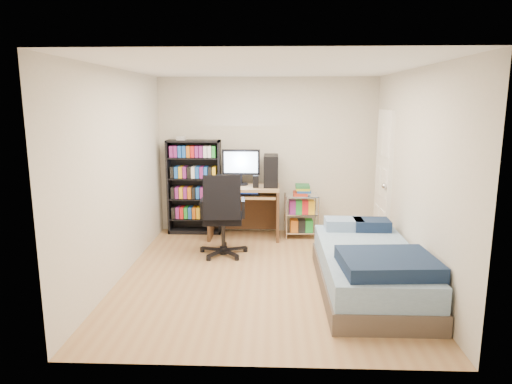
{
  "coord_description": "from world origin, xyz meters",
  "views": [
    {
      "loc": [
        0.1,
        -5.35,
        2.12
      ],
      "look_at": [
        -0.12,
        0.4,
        0.97
      ],
      "focal_mm": 32.0,
      "sensor_mm": 36.0,
      "label": 1
    }
  ],
  "objects_px": {
    "media_shelf": "(194,186)",
    "bed": "(369,268)",
    "office_chair": "(223,230)",
    "computer_desk": "(251,190)"
  },
  "relations": [
    {
      "from": "media_shelf",
      "to": "bed",
      "type": "distance_m",
      "value": 3.32
    },
    {
      "from": "computer_desk",
      "to": "bed",
      "type": "relative_size",
      "value": 0.64
    },
    {
      "from": "computer_desk",
      "to": "bed",
      "type": "bearing_deg",
      "value": -55.63
    },
    {
      "from": "office_chair",
      "to": "bed",
      "type": "distance_m",
      "value": 2.13
    },
    {
      "from": "computer_desk",
      "to": "office_chair",
      "type": "bearing_deg",
      "value": -110.26
    },
    {
      "from": "computer_desk",
      "to": "bed",
      "type": "distance_m",
      "value": 2.59
    },
    {
      "from": "office_chair",
      "to": "bed",
      "type": "bearing_deg",
      "value": -36.65
    },
    {
      "from": "media_shelf",
      "to": "computer_desk",
      "type": "relative_size",
      "value": 1.14
    },
    {
      "from": "media_shelf",
      "to": "office_chair",
      "type": "height_order",
      "value": "media_shelf"
    },
    {
      "from": "office_chair",
      "to": "bed",
      "type": "height_order",
      "value": "office_chair"
    }
  ]
}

